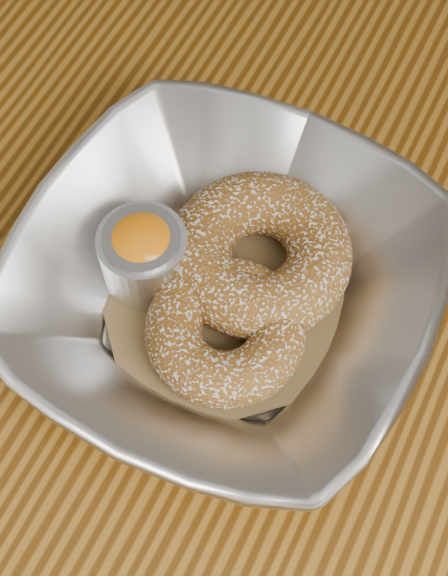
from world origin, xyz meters
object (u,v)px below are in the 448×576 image
at_px(table, 323,328).
at_px(donut_front, 225,331).
at_px(serving_bowl, 224,288).
at_px(donut_back, 259,254).
at_px(ramekin, 144,254).

height_order(table, donut_front, donut_front).
relative_size(serving_bowl, donut_back, 2.18).
relative_size(donut_back, ramekin, 2.10).
bearing_deg(ramekin, donut_back, 29.02).
distance_m(donut_back, ramekin, 0.07).
relative_size(serving_bowl, ramekin, 4.59).
relative_size(table, ramekin, 22.51).
xyz_separation_m(serving_bowl, donut_front, (0.01, -0.02, -0.00)).
xyz_separation_m(serving_bowl, donut_back, (0.01, 0.03, -0.00)).
bearing_deg(table, serving_bowl, -129.66).
bearing_deg(table, donut_back, -143.52).
distance_m(serving_bowl, donut_back, 0.03).
distance_m(table, serving_bowl, 0.15).
xyz_separation_m(donut_back, ramekin, (-0.06, -0.03, 0.00)).
xyz_separation_m(table, donut_front, (-0.04, -0.09, 0.13)).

